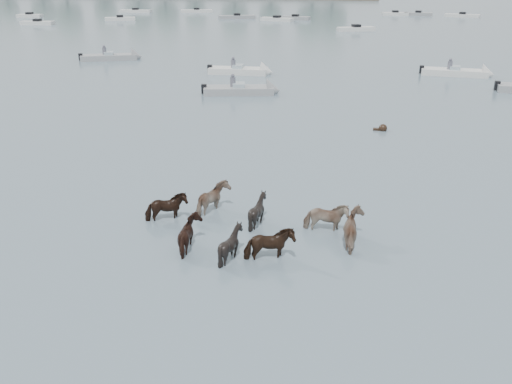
# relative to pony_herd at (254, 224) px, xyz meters

# --- Properties ---
(ground) EXTENTS (400.00, 400.00, 0.00)m
(ground) POSITION_rel_pony_herd_xyz_m (-2.18, -0.89, -0.40)
(ground) COLOR slate
(ground) RESTS_ON ground
(pony_herd) EXTENTS (7.80, 4.44, 1.27)m
(pony_herd) POSITION_rel_pony_herd_xyz_m (0.00, 0.00, 0.00)
(pony_herd) COLOR black
(pony_herd) RESTS_ON ground
(swimming_pony) EXTENTS (0.72, 0.44, 0.44)m
(swimming_pony) POSITION_rel_pony_herd_xyz_m (4.41, 13.08, -0.29)
(swimming_pony) COLOR black
(swimming_pony) RESTS_ON ground
(motorboat_a) EXTENTS (5.26, 1.67, 1.92)m
(motorboat_a) POSITION_rel_pony_herd_xyz_m (-5.54, 27.86, -0.17)
(motorboat_a) COLOR silver
(motorboat_a) RESTS_ON ground
(motorboat_b) EXTENTS (5.35, 2.59, 1.92)m
(motorboat_b) POSITION_rel_pony_herd_xyz_m (-4.01, 20.71, -0.17)
(motorboat_b) COLOR gray
(motorboat_b) RESTS_ON ground
(motorboat_c) EXTENTS (5.65, 2.23, 1.92)m
(motorboat_c) POSITION_rel_pony_herd_xyz_m (11.29, 30.04, -0.17)
(motorboat_c) COLOR silver
(motorboat_c) RESTS_ON ground
(motorboat_f) EXTENTS (5.65, 3.48, 1.92)m
(motorboat_f) POSITION_rel_pony_herd_xyz_m (-18.67, 33.07, -0.17)
(motorboat_f) COLOR gray
(motorboat_f) RESTS_ON ground
(distant_flotilla) EXTENTS (105.36, 30.76, 0.93)m
(distant_flotilla) POSITION_rel_pony_herd_xyz_m (-1.64, 78.01, -0.14)
(distant_flotilla) COLOR silver
(distant_flotilla) RESTS_ON ground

